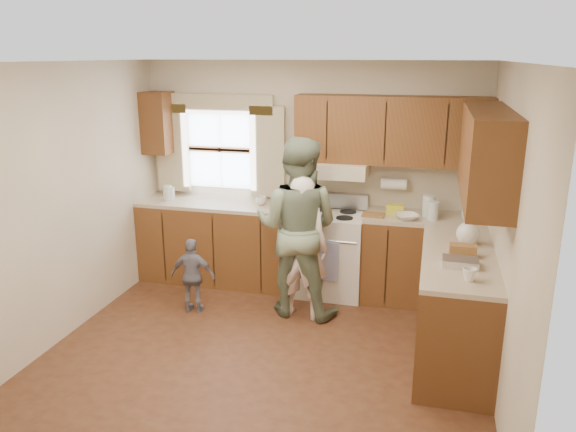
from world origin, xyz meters
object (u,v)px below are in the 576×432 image
(woman_left, at_px, (302,248))
(child, at_px, (193,276))
(stove, at_px, (329,252))
(woman_right, at_px, (297,227))

(woman_left, relative_size, child, 1.86)
(stove, xyz_separation_m, child, (-1.24, -0.86, -0.07))
(woman_left, height_order, woman_right, woman_right)
(woman_right, bearing_deg, child, 19.53)
(stove, bearing_deg, woman_right, -110.66)
(stove, bearing_deg, child, -145.37)
(woman_left, bearing_deg, stove, -97.65)
(woman_left, xyz_separation_m, child, (-1.09, -0.18, -0.34))
(child, bearing_deg, woman_right, -169.20)
(stove, distance_m, child, 1.51)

